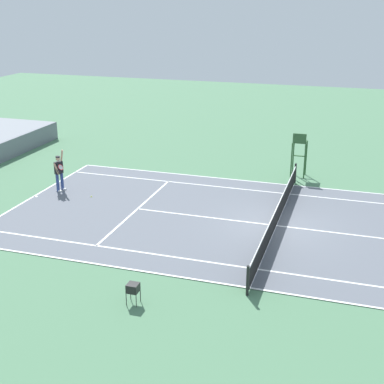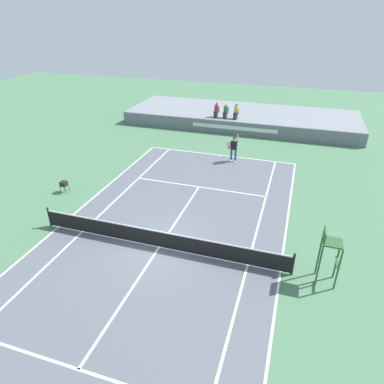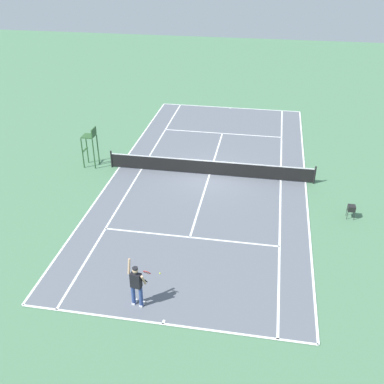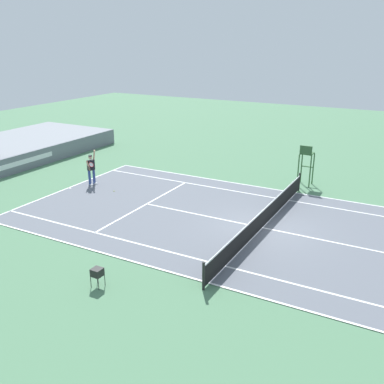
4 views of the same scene
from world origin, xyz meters
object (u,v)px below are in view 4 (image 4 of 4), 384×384
tennis_player (91,169)px  ball_hopper (97,272)px  tennis_ball (114,191)px  umpire_chair (306,160)px

tennis_player → ball_hopper: bearing=-138.2°
tennis_ball → umpire_chair: umpire_chair is taller
tennis_player → umpire_chair: bearing=-61.6°
tennis_ball → umpire_chair: bearing=-55.1°
tennis_player → umpire_chair: (5.99, -11.09, 0.56)m
umpire_chair → ball_hopper: size_ratio=3.49×
tennis_player → umpire_chair: 12.61m
tennis_player → tennis_ball: (-0.39, -1.91, -0.96)m
tennis_player → umpire_chair: umpire_chair is taller
tennis_ball → umpire_chair: 11.28m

